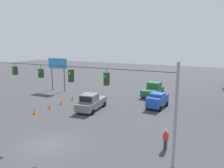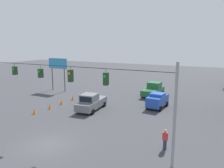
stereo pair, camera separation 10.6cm
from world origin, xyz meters
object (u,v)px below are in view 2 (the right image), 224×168
at_px(pickup_truck_grey_withflow_mid, 91,102).
at_px(overhead_signal_span, 57,89).
at_px(traffic_cone_fifth, 81,95).
at_px(traffic_cone_third, 61,102).
at_px(pickup_truck_green_oncoming_deep, 153,90).
at_px(roadside_billboard, 58,67).
at_px(traffic_cone_fourth, 73,98).
at_px(traffic_cone_second, 50,106).
at_px(pedestrian, 165,139).
at_px(sedan_blue_oncoming_far, 157,100).
at_px(traffic_cone_nearest, 34,111).

bearing_deg(pickup_truck_grey_withflow_mid, overhead_signal_span, 103.72).
height_order(pickup_truck_grey_withflow_mid, traffic_cone_fifth, pickup_truck_grey_withflow_mid).
bearing_deg(pickup_truck_grey_withflow_mid, traffic_cone_third, -2.11).
xyz_separation_m(pickup_truck_green_oncoming_deep, roadside_billboard, (15.94, 3.75, 3.26)).
distance_m(pickup_truck_grey_withflow_mid, traffic_cone_fourth, 5.72).
relative_size(pickup_truck_green_oncoming_deep, traffic_cone_second, 8.19).
bearing_deg(overhead_signal_span, pickup_truck_grey_withflow_mid, -76.28).
height_order(traffic_cone_second, pedestrian, pedestrian).
distance_m(traffic_cone_third, roadside_billboard, 10.02).
height_order(traffic_cone_second, traffic_cone_fourth, same).
distance_m(sedan_blue_oncoming_far, traffic_cone_fifth, 12.28).
xyz_separation_m(overhead_signal_span, roadside_billboard, (13.22, -15.48, -0.27)).
height_order(pickup_truck_grey_withflow_mid, traffic_cone_second, pickup_truck_grey_withflow_mid).
distance_m(pickup_truck_grey_withflow_mid, sedan_blue_oncoming_far, 8.54).
bearing_deg(pickup_truck_green_oncoming_deep, traffic_cone_fifth, 30.03).
bearing_deg(pedestrian, roadside_billboard, -31.02).
xyz_separation_m(traffic_cone_second, traffic_cone_fourth, (0.08, -4.86, 0.00)).
xyz_separation_m(roadside_billboard, pedestrian, (-21.87, 13.15, -3.41)).
xyz_separation_m(traffic_cone_fifth, pedestrian, (-15.86, 11.17, 0.49)).
xyz_separation_m(traffic_cone_nearest, pedestrian, (-15.83, 1.71, 0.49)).
distance_m(sedan_blue_oncoming_far, traffic_cone_second, 13.82).
relative_size(overhead_signal_span, traffic_cone_fourth, 30.31).
xyz_separation_m(pickup_truck_grey_withflow_mid, traffic_cone_third, (4.92, -0.18, -0.65)).
distance_m(sedan_blue_oncoming_far, pickup_truck_green_oncoming_deep, 6.48).
relative_size(pickup_truck_green_oncoming_deep, roadside_billboard, 0.95).
height_order(traffic_cone_nearest, pedestrian, pedestrian).
bearing_deg(traffic_cone_fifth, pickup_truck_green_oncoming_deep, -149.97).
relative_size(pickup_truck_grey_withflow_mid, traffic_cone_fifth, 8.28).
bearing_deg(traffic_cone_third, roadside_billboard, -47.57).
bearing_deg(sedan_blue_oncoming_far, traffic_cone_nearest, 36.80).
bearing_deg(sedan_blue_oncoming_far, pickup_truck_grey_withflow_mid, 33.40).
relative_size(traffic_cone_second, traffic_cone_fourth, 1.00).
bearing_deg(traffic_cone_second, pedestrian, 165.39).
relative_size(sedan_blue_oncoming_far, traffic_cone_nearest, 6.04).
relative_size(pickup_truck_grey_withflow_mid, traffic_cone_fourth, 8.28).
bearing_deg(traffic_cone_fifth, traffic_cone_fourth, 94.18).
bearing_deg(overhead_signal_span, traffic_cone_second, -42.56).
height_order(traffic_cone_third, pedestrian, pedestrian).
relative_size(roadside_billboard, pedestrian, 3.44).
xyz_separation_m(overhead_signal_span, pickup_truck_grey_withflow_mid, (2.07, -8.48, -3.53)).
bearing_deg(traffic_cone_nearest, roadside_billboard, -62.17).
bearing_deg(traffic_cone_fourth, traffic_cone_second, 90.97).
height_order(overhead_signal_span, traffic_cone_nearest, overhead_signal_span).
bearing_deg(traffic_cone_second, traffic_cone_fifth, -88.01).
bearing_deg(traffic_cone_third, traffic_cone_nearest, 87.71).
distance_m(overhead_signal_span, sedan_blue_oncoming_far, 14.55).
xyz_separation_m(pickup_truck_grey_withflow_mid, roadside_billboard, (11.15, -6.99, 3.26)).
bearing_deg(traffic_cone_second, traffic_cone_nearest, 84.70).
xyz_separation_m(overhead_signal_span, traffic_cone_second, (6.96, -6.39, -4.18)).
height_order(traffic_cone_second, traffic_cone_third, same).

